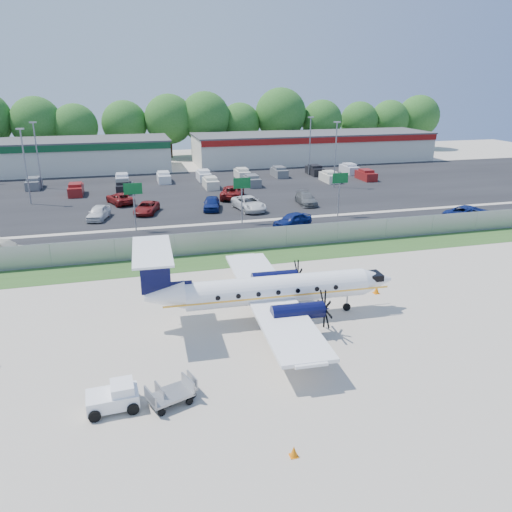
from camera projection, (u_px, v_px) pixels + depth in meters
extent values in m
plane|color=beige|center=(281.00, 321.00, 31.35)|extent=(170.00, 170.00, 0.00)
cube|color=#2D561E|center=(238.00, 259.00, 42.29)|extent=(170.00, 4.00, 0.02)
cube|color=black|center=(222.00, 236.00, 48.67)|extent=(170.00, 8.00, 0.02)
cube|color=black|center=(192.00, 192.00, 67.81)|extent=(170.00, 32.00, 0.02)
cube|color=gray|center=(233.00, 241.00, 43.78)|extent=(120.00, 0.02, 1.90)
cube|color=gray|center=(232.00, 230.00, 43.46)|extent=(120.00, 0.06, 0.06)
cube|color=gray|center=(233.00, 251.00, 44.09)|extent=(120.00, 0.06, 0.06)
cube|color=silver|center=(25.00, 158.00, 81.20)|extent=(46.00, 12.00, 5.00)
cube|color=#474749|center=(23.00, 141.00, 80.33)|extent=(46.40, 12.40, 0.24)
cube|color=#0F4723|center=(17.00, 150.00, 74.97)|extent=(46.00, 0.20, 1.00)
cube|color=silver|center=(313.00, 148.00, 93.37)|extent=(44.00, 12.00, 5.00)
cube|color=#474749|center=(313.00, 133.00, 92.50)|extent=(44.40, 12.40, 0.24)
cube|color=maroon|center=(326.00, 140.00, 87.15)|extent=(44.00, 0.20, 1.00)
cylinder|color=gray|center=(134.00, 206.00, 49.54)|extent=(0.14, 0.14, 5.00)
cube|color=#0C5923|center=(133.00, 189.00, 48.81)|extent=(1.80, 0.08, 1.10)
cylinder|color=gray|center=(242.00, 200.00, 52.22)|extent=(0.14, 0.14, 5.00)
cube|color=#0C5923|center=(242.00, 183.00, 51.49)|extent=(1.80, 0.08, 1.10)
cylinder|color=gray|center=(339.00, 194.00, 54.90)|extent=(0.14, 0.14, 5.00)
cube|color=#0C5923|center=(340.00, 178.00, 54.16)|extent=(1.80, 0.08, 1.10)
cylinder|color=gray|center=(26.00, 167.00, 59.63)|extent=(0.18, 0.18, 9.00)
cube|color=gray|center=(20.00, 129.00, 58.14)|extent=(0.90, 0.35, 0.18)
cylinder|color=gray|center=(335.00, 155.00, 69.37)|extent=(0.18, 0.18, 9.00)
cube|color=gray|center=(337.00, 122.00, 67.88)|extent=(0.90, 0.35, 0.18)
cylinder|color=gray|center=(38.00, 156.00, 68.74)|extent=(0.18, 0.18, 9.00)
cube|color=gray|center=(33.00, 122.00, 67.25)|extent=(0.90, 0.35, 0.18)
cylinder|color=gray|center=(310.00, 147.00, 78.49)|extent=(0.18, 0.18, 9.00)
cube|color=gray|center=(311.00, 117.00, 77.00)|extent=(0.90, 0.35, 0.18)
cylinder|color=white|center=(277.00, 289.00, 31.16)|extent=(11.51, 2.20, 1.74)
cone|color=white|center=(376.00, 280.00, 32.55)|extent=(2.08, 1.82, 1.74)
cone|color=white|center=(165.00, 296.00, 29.66)|extent=(2.45, 1.83, 1.74)
cube|color=black|center=(374.00, 276.00, 32.41)|extent=(0.87, 1.22, 0.41)
cube|color=white|center=(270.00, 297.00, 31.23)|extent=(3.57, 16.23, 0.20)
cylinder|color=black|center=(298.00, 312.00, 28.95)|extent=(3.15, 1.13, 1.01)
cylinder|color=black|center=(275.00, 278.00, 33.84)|extent=(3.15, 1.13, 1.01)
cube|color=black|center=(155.00, 272.00, 29.05)|extent=(1.75, 0.23, 2.66)
cube|color=white|center=(152.00, 251.00, 28.60)|extent=(2.42, 5.76, 0.13)
cylinder|color=gray|center=(347.00, 302.00, 32.60)|extent=(0.11, 0.11, 1.19)
cylinder|color=black|center=(347.00, 307.00, 32.71)|extent=(0.52, 0.19, 0.51)
cylinder|color=black|center=(281.00, 334.00, 29.17)|extent=(0.60, 0.39, 0.59)
cylinder|color=black|center=(260.00, 297.00, 34.06)|extent=(0.60, 0.39, 0.59)
cube|color=white|center=(113.00, 399.00, 22.82)|extent=(2.39, 1.52, 0.65)
cube|color=white|center=(122.00, 387.00, 22.78)|extent=(1.08, 1.26, 0.46)
cube|color=black|center=(131.00, 386.00, 22.90)|extent=(0.22, 1.02, 0.37)
cylinder|color=black|center=(95.00, 416.00, 22.00)|extent=(0.57, 0.23, 0.55)
cylinder|color=black|center=(94.00, 398.00, 23.29)|extent=(0.57, 0.23, 0.55)
cylinder|color=black|center=(133.00, 409.00, 22.49)|extent=(0.57, 0.23, 0.55)
cylinder|color=black|center=(130.00, 391.00, 23.78)|extent=(0.57, 0.23, 0.55)
cube|color=gray|center=(170.00, 396.00, 23.13)|extent=(2.32, 1.85, 0.12)
cube|color=gray|center=(150.00, 397.00, 22.50)|extent=(0.50, 1.16, 0.61)
cube|color=gray|center=(188.00, 383.00, 23.56)|extent=(0.50, 1.16, 0.61)
cylinder|color=black|center=(162.00, 412.00, 22.40)|extent=(0.38, 0.24, 0.36)
cylinder|color=black|center=(151.00, 400.00, 23.26)|extent=(0.38, 0.24, 0.36)
cylinder|color=black|center=(190.00, 401.00, 23.18)|extent=(0.38, 0.24, 0.36)
cylinder|color=black|center=(178.00, 390.00, 24.04)|extent=(0.38, 0.24, 0.36)
cube|color=gray|center=(176.00, 390.00, 23.67)|extent=(2.01, 1.56, 0.11)
cube|color=gray|center=(160.00, 391.00, 23.15)|extent=(0.40, 1.03, 0.53)
cube|color=gray|center=(192.00, 380.00, 24.01)|extent=(0.40, 1.03, 0.53)
cylinder|color=black|center=(169.00, 404.00, 23.05)|extent=(0.33, 0.20, 0.32)
cylinder|color=black|center=(161.00, 393.00, 23.81)|extent=(0.33, 0.20, 0.32)
cylinder|color=black|center=(193.00, 395.00, 23.68)|extent=(0.33, 0.20, 0.32)
cylinder|color=black|center=(184.00, 385.00, 24.45)|extent=(0.33, 0.20, 0.32)
cone|color=orange|center=(376.00, 290.00, 35.35)|extent=(0.39, 0.39, 0.58)
cube|color=orange|center=(376.00, 293.00, 35.44)|extent=(0.41, 0.41, 0.03)
cone|color=orange|center=(294.00, 451.00, 19.97)|extent=(0.32, 0.32, 0.48)
cube|color=orange|center=(294.00, 456.00, 20.04)|extent=(0.34, 0.34, 0.03)
cone|color=orange|center=(263.00, 245.00, 45.18)|extent=(0.34, 0.34, 0.51)
cube|color=orange|center=(263.00, 247.00, 45.26)|extent=(0.36, 0.36, 0.03)
imported|color=beige|center=(4.00, 258.00, 42.49)|extent=(5.35, 3.60, 1.69)
imported|color=navy|center=(292.00, 227.00, 51.58)|extent=(4.74, 3.46, 1.50)
imported|color=navy|center=(469.00, 221.00, 53.72)|extent=(6.71, 4.45, 1.71)
imported|color=silver|center=(99.00, 219.00, 54.49)|extent=(2.87, 4.72, 1.50)
imported|color=maroon|center=(147.00, 213.00, 56.93)|extent=(3.48, 5.14, 1.31)
imported|color=navy|center=(212.00, 210.00, 58.56)|extent=(2.74, 4.82, 1.55)
imported|color=silver|center=(249.00, 210.00, 58.36)|extent=(3.47, 6.01, 1.58)
imported|color=#595B5E|center=(306.00, 204.00, 61.06)|extent=(2.43, 5.01, 1.41)
imported|color=maroon|center=(120.00, 204.00, 61.34)|extent=(3.80, 5.41, 1.37)
imported|color=maroon|center=(232.00, 198.00, 64.38)|extent=(4.41, 6.47, 1.64)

